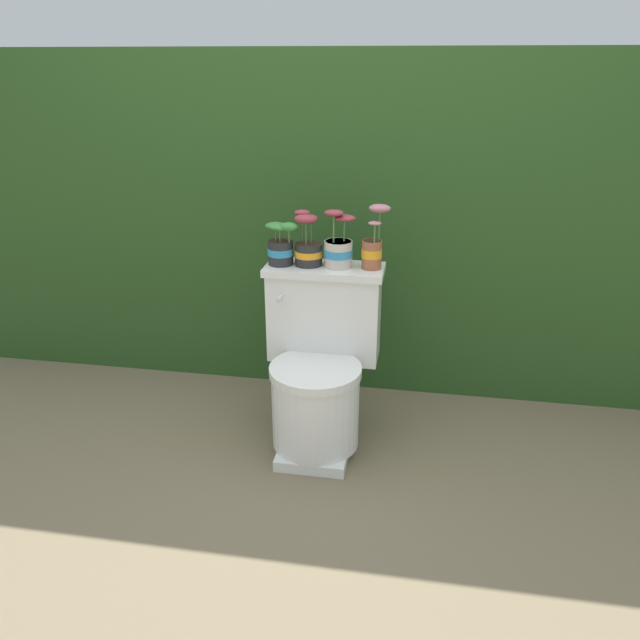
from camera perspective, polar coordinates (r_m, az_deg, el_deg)
ground_plane at (r=2.76m, az=-1.24°, el=-11.28°), size 12.00×12.00×0.00m
hedge_backdrop at (r=3.35m, az=1.90°, el=9.85°), size 4.12×0.88×1.60m
toilet at (r=2.62m, az=-0.07°, el=-4.43°), size 0.49×0.51×0.76m
potted_plant_left at (r=2.59m, az=-3.61°, el=6.78°), size 0.14×0.11×0.18m
potted_plant_midleft at (r=2.57m, az=-1.10°, el=6.67°), size 0.12×0.12×0.23m
potted_plant_middle at (r=2.55m, az=1.70°, el=6.55°), size 0.13×0.12×0.24m
potted_plant_midright at (r=2.53m, az=4.86°, el=6.72°), size 0.11×0.09×0.26m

